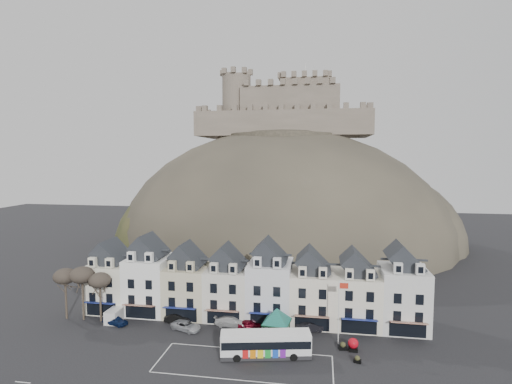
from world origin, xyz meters
TOP-DOWN VIEW (x-y plane):
  - ground at (0.00, 0.00)m, footprint 300.00×300.00m
  - coach_bay_markings at (2.00, 1.25)m, footprint 22.00×7.50m
  - townhouse_terrace at (0.15, 15.97)m, footprint 54.40×9.35m
  - castle_hill at (1.25, 68.95)m, footprint 100.00×76.00m
  - castle at (0.51, 75.93)m, footprint 50.20×22.20m
  - tree_left_far at (-29.00, 10.50)m, footprint 3.61×3.61m
  - tree_left_mid at (-26.00, 10.50)m, footprint 3.78×3.78m
  - tree_left_near at (-23.00, 10.50)m, footprint 3.43×3.43m
  - bus at (4.41, 3.50)m, footprint 12.00×4.97m
  - bus_shelter at (5.34, 8.36)m, footprint 7.34×7.34m
  - red_buoy at (15.81, 6.97)m, footprint 1.40×1.40m
  - flagpole at (14.01, 8.65)m, footprint 1.31×0.14m
  - white_van at (-20.71, 11.14)m, footprint 1.94×4.43m
  - planter_west at (16.10, 3.81)m, footprint 1.02×0.71m
  - planter_east at (14.47, 7.00)m, footprint 1.17×0.77m
  - car_navy at (-20.00, 9.50)m, footprint 4.35×2.54m
  - car_black at (-10.80, 12.00)m, footprint 4.22×1.80m
  - car_silver at (-8.53, 9.50)m, footprint 5.09×3.59m
  - car_white at (-1.97, 12.00)m, footprint 5.57×2.55m
  - car_maroon at (0.80, 11.72)m, footprint 3.91×2.25m
  - car_charcoal at (10.00, 12.00)m, footprint 4.64×3.03m

SIDE VIEW (x-z plane):
  - ground at x=0.00m, z-range 0.00..0.00m
  - coach_bay_markings at x=2.00m, z-range -0.01..0.01m
  - castle_hill at x=1.25m, z-range -33.89..34.11m
  - planter_west at x=16.10m, z-range -0.02..0.91m
  - planter_east at x=14.47m, z-range -0.02..1.08m
  - car_maroon at x=0.80m, z-range 0.00..1.25m
  - car_silver at x=-8.53m, z-range 0.00..1.31m
  - car_black at x=-10.80m, z-range 0.00..1.35m
  - car_navy at x=-20.00m, z-range 0.00..1.39m
  - car_charcoal at x=10.00m, z-range 0.00..1.44m
  - car_white at x=-1.97m, z-range 0.00..1.58m
  - red_buoy at x=15.81m, z-range 0.02..1.75m
  - white_van at x=-20.71m, z-range 0.00..2.02m
  - bus at x=4.41m, z-range 0.17..3.47m
  - bus_shelter at x=5.34m, z-range 1.30..5.99m
  - flagpole at x=14.01m, z-range 0.64..9.65m
  - townhouse_terrace at x=0.15m, z-range -0.60..11.20m
  - tree_left_near at x=-23.00m, z-range 2.64..10.47m
  - tree_left_far at x=-29.00m, z-range 2.78..11.02m
  - tree_left_mid at x=-26.00m, z-range 2.92..11.56m
  - castle at x=0.51m, z-range 29.19..51.19m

